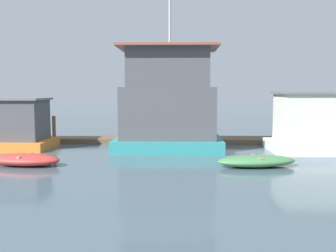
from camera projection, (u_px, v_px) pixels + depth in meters
name	position (u px, v px, depth m)	size (l,w,h in m)	color
ground_plane	(169.00, 149.00, 20.69)	(200.00, 200.00, 0.00)	#475B66
dock_walkway	(170.00, 140.00, 23.70)	(33.80, 2.04, 0.30)	brown
houseboat_teal	(168.00, 104.00, 20.52)	(5.83, 4.16, 9.24)	teal
houseboat_white	(334.00, 124.00, 19.87)	(6.70, 3.57, 3.19)	white
dinghy_red	(25.00, 160.00, 16.19)	(3.27, 1.75, 0.51)	red
dinghy_green	(257.00, 161.00, 15.95)	(3.56, 1.91, 0.49)	#47844C
mooring_post_near_left	(54.00, 130.00, 22.60)	(0.21, 0.21, 1.74)	brown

